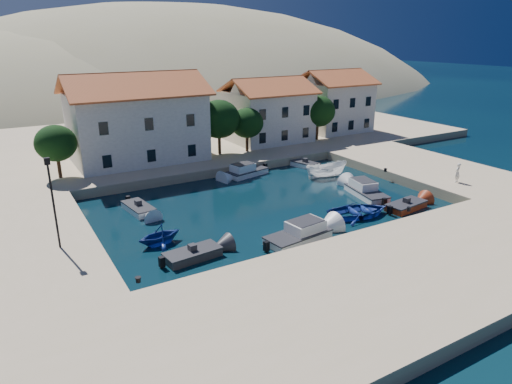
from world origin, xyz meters
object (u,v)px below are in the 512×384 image
Objects in this scene: building_left at (136,116)px; building_right at (334,100)px; building_mid at (268,109)px; boat_east at (326,177)px; pedestrian at (457,173)px; cabin_cruiser_south at (298,235)px; lamppost at (52,195)px; cabin_cruiser_east at (367,191)px; rowboat_south at (359,216)px.

building_left is 1.56× the size of building_right.
building_mid reaches higher than boat_east.
cabin_cruiser_south is at bearing -15.65° from pedestrian.
building_right is 1.74× the size of cabin_cruiser_south.
boat_east is (27.64, 6.07, -4.75)m from lamppost.
building_right is 4.96× the size of pedestrian.
building_right is 27.05m from pedestrian.
lamppost is (-41.50, -22.00, -0.72)m from building_right.
building_mid is at bearing 55.11° from cabin_cruiser_south.
lamppost is at bearing -119.90° from building_left.
building_right is (12.00, 1.00, 0.25)m from building_mid.
cabin_cruiser_east is (15.58, -20.70, -5.46)m from building_left.
pedestrian is at bearing -79.75° from rowboat_south.
lamppost is (-29.50, -21.00, -0.47)m from building_mid.
building_right reaches higher than building_mid.
rowboat_south is (7.34, 1.45, -0.48)m from cabin_cruiser_south.
building_left is 2.73× the size of rowboat_south.
lamppost is at bearing 90.43° from rowboat_south.
cabin_cruiser_east is 6.80m from boat_east.
building_right is 21.82m from boat_east.
building_right is at bearing 39.44° from cabin_cruiser_south.
boat_east is 2.48× the size of pedestrian.
boat_east is at bearing -13.85° from rowboat_south.
pedestrian is (5.94, -25.13, -3.27)m from building_mid.
cabin_cruiser_south reaches higher than boat_east.
building_right is at bearing -20.65° from cabin_cruiser_east.
boat_east is (0.55, 6.77, -0.48)m from cabin_cruiser_east.
cabin_cruiser_south is at bearing -117.46° from building_mid.
building_left reaches higher than lamppost.
building_left is 30.07m from building_right.
building_left reaches higher than boat_east.
cabin_cruiser_east is (4.03, 3.39, 0.48)m from rowboat_south.
building_mid is at bearing 35.45° from lamppost.
lamppost is at bearing 115.08° from boat_east.
lamppost is 1.14× the size of cabin_cruiser_south.
pedestrian is (35.44, -4.13, -2.80)m from lamppost.
pedestrian reaches higher than cabin_cruiser_south.
cabin_cruiser_east is 9.15m from pedestrian.
building_mid is 1.11× the size of building_right.
cabin_cruiser_south is 2.85× the size of pedestrian.
pedestrian is (7.80, -10.20, 1.95)m from boat_east.
building_left is 3.11× the size of boat_east.
boat_east is (-13.86, -15.93, -5.47)m from building_right.
building_left is 1.40× the size of building_mid.
boat_east is at bearing 7.09° from cabin_cruiser_east.
building_right reaches higher than boat_east.
cabin_cruiser_south is 1.15× the size of boat_east.
building_right is 38.05m from cabin_cruiser_south.
building_left reaches higher than cabin_cruiser_east.
building_mid reaches higher than cabin_cruiser_east.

